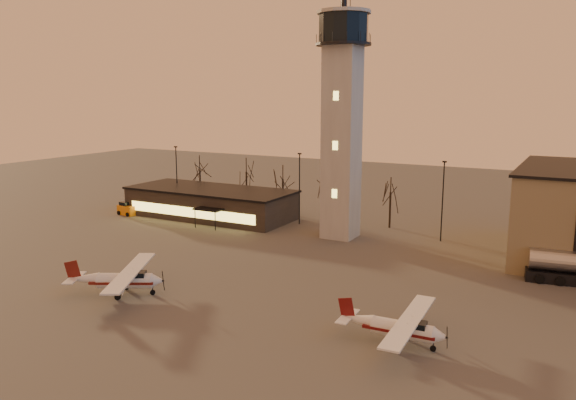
{
  "coord_description": "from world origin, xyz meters",
  "views": [
    {
      "loc": [
        27.7,
        -35.27,
        18.12
      ],
      "look_at": [
        1.54,
        13.0,
        7.8
      ],
      "focal_mm": 35.0,
      "sensor_mm": 36.0,
      "label": 1
    }
  ],
  "objects_px": {
    "cessna_rear": "(127,283)",
    "terminal": "(211,203)",
    "control_tower": "(342,109)",
    "fuel_truck": "(573,271)",
    "service_cart": "(128,210)",
    "cessna_front": "(404,332)"
  },
  "relations": [
    {
      "from": "cessna_front",
      "to": "cessna_rear",
      "type": "bearing_deg",
      "value": -178.31
    },
    {
      "from": "cessna_front",
      "to": "fuel_truck",
      "type": "height_order",
      "value": "fuel_truck"
    },
    {
      "from": "cessna_rear",
      "to": "service_cart",
      "type": "distance_m",
      "value": 36.4
    },
    {
      "from": "cessna_rear",
      "to": "cessna_front",
      "type": "bearing_deg",
      "value": -24.0
    },
    {
      "from": "fuel_truck",
      "to": "service_cart",
      "type": "relative_size",
      "value": 2.67
    },
    {
      "from": "cessna_front",
      "to": "service_cart",
      "type": "bearing_deg",
      "value": 152.19
    },
    {
      "from": "terminal",
      "to": "cessna_rear",
      "type": "height_order",
      "value": "terminal"
    },
    {
      "from": "terminal",
      "to": "cessna_rear",
      "type": "xyz_separation_m",
      "value": [
        13.26,
        -31.11,
        -1.03
      ]
    },
    {
      "from": "fuel_truck",
      "to": "service_cart",
      "type": "height_order",
      "value": "fuel_truck"
    },
    {
      "from": "service_cart",
      "to": "fuel_truck",
      "type": "bearing_deg",
      "value": 5.39
    },
    {
      "from": "cessna_rear",
      "to": "control_tower",
      "type": "bearing_deg",
      "value": 45.43
    },
    {
      "from": "cessna_front",
      "to": "fuel_truck",
      "type": "relative_size",
      "value": 1.22
    },
    {
      "from": "cessna_rear",
      "to": "service_cart",
      "type": "xyz_separation_m",
      "value": [
        -25.33,
        26.14,
        -0.37
      ]
    },
    {
      "from": "terminal",
      "to": "control_tower",
      "type": "bearing_deg",
      "value": -5.15
    },
    {
      "from": "terminal",
      "to": "service_cart",
      "type": "relative_size",
      "value": 7.59
    },
    {
      "from": "terminal",
      "to": "cessna_front",
      "type": "xyz_separation_m",
      "value": [
        38.81,
        -29.37,
        -1.13
      ]
    },
    {
      "from": "cessna_rear",
      "to": "fuel_truck",
      "type": "height_order",
      "value": "cessna_rear"
    },
    {
      "from": "control_tower",
      "to": "cessna_rear",
      "type": "xyz_separation_m",
      "value": [
        -8.73,
        -29.12,
        -15.2
      ]
    },
    {
      "from": "terminal",
      "to": "fuel_truck",
      "type": "distance_m",
      "value": 49.85
    },
    {
      "from": "cessna_front",
      "to": "cessna_rear",
      "type": "height_order",
      "value": "cessna_rear"
    },
    {
      "from": "cessna_rear",
      "to": "terminal",
      "type": "bearing_deg",
      "value": 85.21
    },
    {
      "from": "control_tower",
      "to": "fuel_truck",
      "type": "bearing_deg",
      "value": -12.45
    }
  ]
}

